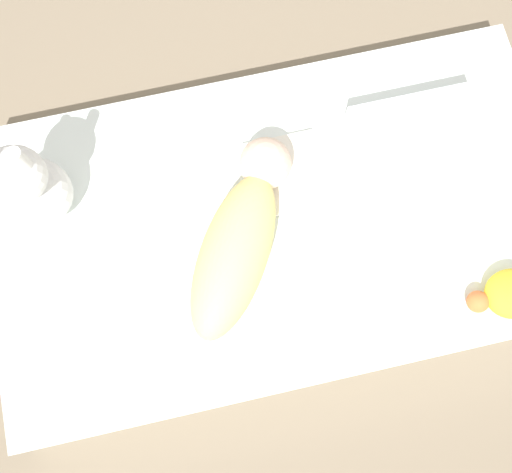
{
  "coord_description": "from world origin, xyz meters",
  "views": [
    {
      "loc": [
        0.14,
        0.37,
        1.63
      ],
      "look_at": [
        0.06,
        0.04,
        0.21
      ],
      "focal_mm": 42.0,
      "sensor_mm": 36.0,
      "label": 1
    }
  ],
  "objects": [
    {
      "name": "turtle_plush",
      "position": [
        -0.5,
        0.31,
        0.19
      ],
      "size": [
        0.18,
        0.12,
        0.07
      ],
      "color": "yellow",
      "rests_on": "bed_mattress"
    },
    {
      "name": "pillow",
      "position": [
        -0.39,
        -0.05,
        0.21
      ],
      "size": [
        0.33,
        0.34,
        0.1
      ],
      "color": "white",
      "rests_on": "bed_mattress"
    },
    {
      "name": "burp_cloth",
      "position": [
        -0.05,
        -0.11,
        0.17
      ],
      "size": [
        0.19,
        0.21,
        0.02
      ],
      "color": "white",
      "rests_on": "bed_mattress"
    },
    {
      "name": "ground_plane",
      "position": [
        0.0,
        0.0,
        0.0
      ],
      "size": [
        12.0,
        12.0,
        0.0
      ],
      "primitive_type": "plane",
      "color": "#7A6B56"
    },
    {
      "name": "bed_mattress",
      "position": [
        0.0,
        0.0,
        0.08
      ],
      "size": [
        1.48,
        0.83,
        0.16
      ],
      "color": "white",
      "rests_on": "ground_plane"
    },
    {
      "name": "swaddled_baby",
      "position": [
        0.1,
        0.04,
        0.23
      ],
      "size": [
        0.37,
        0.5,
        0.15
      ],
      "rotation": [
        0.0,
        0.0,
        4.18
      ],
      "color": "#EFDB7F",
      "rests_on": "bed_mattress"
    },
    {
      "name": "bunny_plush",
      "position": [
        0.56,
        -0.18,
        0.29
      ],
      "size": [
        0.17,
        0.17,
        0.33
      ],
      "color": "white",
      "rests_on": "bed_mattress"
    }
  ]
}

